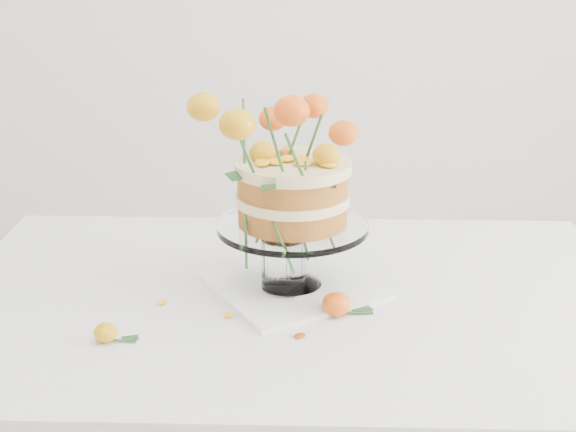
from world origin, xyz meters
The scene contains 10 objects.
table centered at (0.00, 0.00, 0.67)m, with size 1.43×0.93×0.76m.
napkin centered at (0.00, 0.03, 0.76)m, with size 0.31×0.31×0.01m, color white.
cake_stand centered at (0.00, 0.03, 0.95)m, with size 0.31×0.31×0.28m.
rose_vase centered at (-0.02, 0.00, 1.02)m, with size 0.32×0.32×0.45m.
loose_rose_near centered at (-0.33, -0.21, 0.77)m, with size 0.08×0.04×0.04m.
loose_rose_far centered at (0.09, -0.09, 0.78)m, with size 0.10×0.06×0.05m.
stray_petal_a centered at (-0.12, -0.10, 0.76)m, with size 0.03×0.02×0.00m, color yellow.
stray_petal_b centered at (-0.02, -0.14, 0.76)m, with size 0.03×0.02×0.00m, color yellow.
stray_petal_c centered at (0.02, -0.18, 0.76)m, with size 0.03×0.02×0.00m, color yellow.
stray_petal_d centered at (-0.26, -0.05, 0.76)m, with size 0.03×0.02×0.00m, color yellow.
Camera 1 is at (0.04, -1.50, 1.47)m, focal length 50.00 mm.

